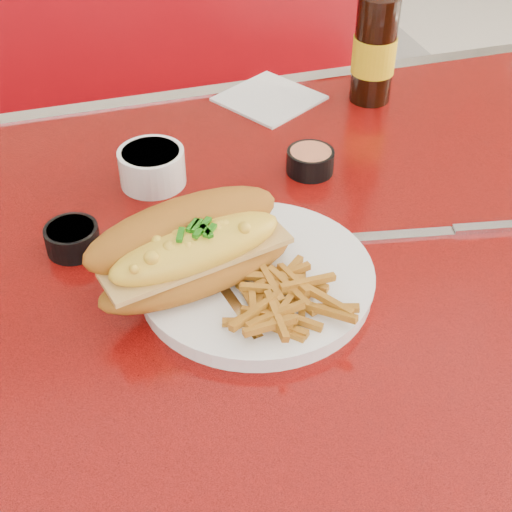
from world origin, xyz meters
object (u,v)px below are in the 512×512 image
object	(u,v)px
diner_table	(279,347)
sauce_cup_left	(72,238)
dinner_plate	(256,278)
sauce_cup_right	(310,160)
beer_bottle	(376,39)
knife	(446,231)
booth_bench_far	(170,200)
gravy_ramekin	(152,166)
fork	(222,287)
mac_hoagie	(192,249)

from	to	relation	value
diner_table	sauce_cup_left	distance (m)	0.30
dinner_plate	sauce_cup_right	size ratio (longest dim) A/B	4.39
beer_bottle	knife	xyz separation A→B (m)	(-0.05, -0.33, -0.09)
knife	booth_bench_far	bearing A→B (deg)	113.52
gravy_ramekin	beer_bottle	xyz separation A→B (m)	(0.36, 0.13, 0.07)
diner_table	fork	world-z (taller)	fork
beer_bottle	knife	size ratio (longest dim) A/B	1.27
diner_table	mac_hoagie	xyz separation A→B (m)	(-0.11, -0.04, 0.22)
dinner_plate	sauce_cup_right	distance (m)	0.23
gravy_ramekin	sauce_cup_right	xyz separation A→B (m)	(0.20, -0.03, -0.01)
sauce_cup_right	beer_bottle	world-z (taller)	beer_bottle
sauce_cup_left	gravy_ramekin	bearing A→B (deg)	43.98
fork	knife	xyz separation A→B (m)	(0.28, 0.03, -0.02)
booth_bench_far	sauce_cup_left	xyz separation A→B (m)	(-0.23, -0.74, 0.50)
diner_table	knife	xyz separation A→B (m)	(0.19, -0.03, 0.16)
fork	beer_bottle	world-z (taller)	beer_bottle
mac_hoagie	booth_bench_far	bearing A→B (deg)	69.24
diner_table	gravy_ramekin	size ratio (longest dim) A/B	12.34
sauce_cup_right	gravy_ramekin	bearing A→B (deg)	170.44
booth_bench_far	mac_hoagie	bearing A→B (deg)	-97.38
dinner_plate	sauce_cup_left	world-z (taller)	sauce_cup_left
booth_bench_far	mac_hoagie	distance (m)	1.01
mac_hoagie	fork	bearing A→B (deg)	-54.46
sauce_cup_left	dinner_plate	bearing A→B (deg)	-33.12
mac_hoagie	diner_table	bearing A→B (deg)	5.72
diner_table	beer_bottle	world-z (taller)	beer_bottle
sauce_cup_right	dinner_plate	bearing A→B (deg)	-124.58
mac_hoagie	fork	world-z (taller)	mac_hoagie
mac_hoagie	fork	size ratio (longest dim) A/B	1.47
booth_bench_far	sauce_cup_left	distance (m)	0.92
booth_bench_far	knife	size ratio (longest dim) A/B	6.09
booth_bench_far	sauce_cup_right	distance (m)	0.84
sauce_cup_left	mac_hoagie	bearing A→B (deg)	-43.07
gravy_ramekin	beer_bottle	size ratio (longest dim) A/B	0.40
mac_hoagie	gravy_ramekin	distance (m)	0.22
gravy_ramekin	mac_hoagie	bearing A→B (deg)	-88.82
fork	gravy_ramekin	distance (m)	0.24
mac_hoagie	beer_bottle	size ratio (longest dim) A/B	0.93
gravy_ramekin	booth_bench_far	bearing A→B (deg)	79.78
mac_hoagie	sauce_cup_right	world-z (taller)	mac_hoagie
booth_bench_far	gravy_ramekin	size ratio (longest dim) A/B	12.04
diner_table	booth_bench_far	bearing A→B (deg)	90.00
diner_table	knife	size ratio (longest dim) A/B	6.24
fork	dinner_plate	bearing A→B (deg)	-83.77
booth_bench_far	beer_bottle	xyz separation A→B (m)	(0.24, -0.51, 0.58)
mac_hoagie	beer_bottle	bearing A→B (deg)	30.93
gravy_ramekin	knife	size ratio (longest dim) A/B	0.51
diner_table	mac_hoagie	distance (m)	0.25
diner_table	sauce_cup_right	xyz separation A→B (m)	(0.09, 0.14, 0.18)
diner_table	gravy_ramekin	xyz separation A→B (m)	(-0.11, 0.18, 0.19)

